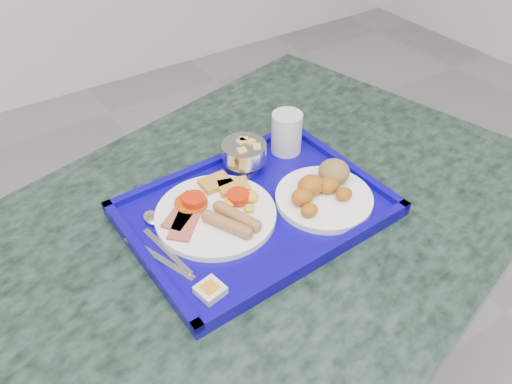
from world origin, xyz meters
TOP-DOWN VIEW (x-y plane):
  - table at (0.41, 0.86)m, footprint 1.39×1.10m
  - tray at (0.43, 0.87)m, footprint 0.49×0.37m
  - main_plate at (0.36, 0.89)m, footprint 0.23×0.23m
  - bread_plate at (0.56, 0.82)m, footprint 0.19×0.19m
  - fruit_bowl at (0.48, 0.98)m, footprint 0.09×0.09m
  - juice_cup at (0.59, 0.99)m, footprint 0.07×0.07m
  - spoon at (0.25, 0.92)m, footprint 0.05×0.18m
  - knife at (0.22, 0.85)m, footprint 0.07×0.15m
  - jam_packet at (0.26, 0.74)m, footprint 0.05×0.05m

SIDE VIEW (x-z plane):
  - table at x=0.41m, z-range 0.19..0.96m
  - tray at x=0.43m, z-range 0.77..0.79m
  - knife at x=0.22m, z-range 0.79..0.79m
  - spoon at x=0.25m, z-range 0.78..0.80m
  - jam_packet at x=0.26m, z-range 0.79..0.80m
  - main_plate at x=0.36m, z-range 0.78..0.81m
  - bread_plate at x=0.56m, z-range 0.77..0.84m
  - fruit_bowl at x=0.48m, z-range 0.79..0.86m
  - juice_cup at x=0.59m, z-range 0.79..0.88m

